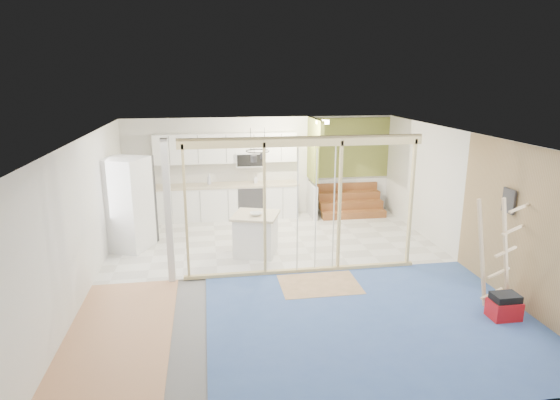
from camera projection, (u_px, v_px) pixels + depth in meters
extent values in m
cube|color=slate|center=(286.00, 274.00, 8.83)|extent=(7.00, 8.00, 0.01)
cube|color=white|center=(287.00, 136.00, 8.16)|extent=(7.00, 8.00, 0.01)
cube|color=white|center=(261.00, 167.00, 12.31)|extent=(7.00, 0.01, 2.60)
cube|color=white|center=(354.00, 315.00, 4.68)|extent=(7.00, 0.01, 2.60)
cube|color=white|center=(84.00, 216.00, 7.96)|extent=(0.01, 8.00, 2.60)
cube|color=white|center=(465.00, 200.00, 9.03)|extent=(0.01, 8.00, 2.60)
cube|color=silver|center=(271.00, 238.00, 10.74)|extent=(7.00, 4.00, 0.02)
cube|color=#4467A7|center=(374.00, 322.00, 7.07)|extent=(5.00, 4.00, 0.02)
cube|color=tan|center=(116.00, 344.00, 6.50)|extent=(1.50, 4.00, 0.02)
cube|color=tan|center=(320.00, 284.00, 8.33)|extent=(1.40, 1.00, 0.01)
cube|color=#DAC785|center=(303.00, 141.00, 8.23)|extent=(4.40, 0.09, 0.18)
cube|color=#DAC785|center=(302.00, 270.00, 8.86)|extent=(4.40, 0.09, 0.06)
cube|color=silver|center=(168.00, 213.00, 8.18)|extent=(0.12, 0.14, 2.60)
cube|color=#DAC785|center=(186.00, 212.00, 8.22)|extent=(0.04, 0.09, 2.40)
cube|color=#DAC785|center=(265.00, 208.00, 8.43)|extent=(0.05, 0.09, 2.40)
cube|color=#DAC785|center=(340.00, 205.00, 8.65)|extent=(0.04, 0.09, 2.40)
cube|color=#DAC785|center=(411.00, 202.00, 8.86)|extent=(0.04, 0.09, 2.40)
cylinder|color=silver|center=(297.00, 212.00, 8.52)|extent=(0.02, 0.02, 2.35)
cylinder|color=silver|center=(334.00, 209.00, 8.67)|extent=(0.02, 0.02, 2.35)
cylinder|color=silver|center=(316.00, 210.00, 8.60)|extent=(0.02, 0.02, 2.35)
cube|color=white|center=(228.00, 203.00, 12.11)|extent=(3.60, 0.60, 0.88)
cube|color=beige|center=(227.00, 185.00, 11.99)|extent=(3.66, 0.64, 0.05)
cube|color=white|center=(130.00, 219.00, 10.71)|extent=(0.60, 1.60, 0.88)
cube|color=beige|center=(128.00, 200.00, 10.59)|extent=(0.64, 1.64, 0.05)
cube|color=white|center=(226.00, 148.00, 11.86)|extent=(3.60, 0.34, 0.75)
cube|color=silver|center=(250.00, 159.00, 11.99)|extent=(0.72, 0.38, 0.36)
cube|color=black|center=(251.00, 160.00, 11.81)|extent=(0.68, 0.02, 0.30)
cube|color=olive|center=(313.00, 149.00, 11.95)|extent=(0.10, 0.90, 1.60)
cube|color=white|center=(312.00, 200.00, 12.30)|extent=(0.10, 0.90, 0.90)
cube|color=olive|center=(320.00, 131.00, 11.14)|extent=(0.10, 0.50, 0.50)
cube|color=olive|center=(349.00, 148.00, 12.54)|extent=(2.20, 0.04, 1.60)
cube|color=white|center=(347.00, 195.00, 12.87)|extent=(2.20, 0.04, 0.90)
cube|color=brown|center=(354.00, 215.00, 12.22)|extent=(1.70, 0.26, 0.20)
cube|color=brown|center=(351.00, 205.00, 12.41)|extent=(1.70, 0.26, 0.20)
cube|color=brown|center=(349.00, 195.00, 12.61)|extent=(1.70, 0.26, 0.20)
cube|color=brown|center=(346.00, 186.00, 12.81)|extent=(1.70, 0.26, 0.20)
torus|color=black|center=(258.00, 151.00, 10.07)|extent=(0.52, 0.52, 0.02)
cylinder|color=black|center=(251.00, 140.00, 9.98)|extent=(0.01, 0.01, 0.50)
cylinder|color=black|center=(265.00, 139.00, 10.03)|extent=(0.01, 0.01, 0.50)
cylinder|color=#36363B|center=(254.00, 159.00, 10.00)|extent=(0.14, 0.14, 0.14)
cylinder|color=#36363B|center=(263.00, 156.00, 10.22)|extent=(0.12, 0.12, 0.12)
cube|color=tan|center=(534.00, 233.00, 7.12)|extent=(0.02, 4.00, 2.60)
cube|color=#36363B|center=(509.00, 201.00, 7.59)|extent=(0.04, 0.30, 0.40)
cylinder|color=#FFEABF|center=(323.00, 122.00, 11.25)|extent=(0.32, 0.32, 0.08)
cube|color=white|center=(126.00, 204.00, 9.86)|extent=(1.13, 1.11, 1.98)
cube|color=#36363B|center=(147.00, 204.00, 9.93)|extent=(0.35, 0.73, 1.94)
cube|color=white|center=(256.00, 236.00, 9.71)|extent=(1.01, 1.01, 0.80)
cube|color=beige|center=(256.00, 215.00, 9.59)|extent=(1.13, 1.13, 0.05)
imported|color=white|center=(256.00, 214.00, 9.50)|extent=(0.27, 0.27, 0.06)
imported|color=#B6B9CB|center=(209.00, 179.00, 11.94)|extent=(0.13, 0.13, 0.28)
imported|color=silver|center=(256.00, 179.00, 12.10)|extent=(0.09, 0.10, 0.20)
cube|color=#B31016|center=(504.00, 310.00, 7.14)|extent=(0.44, 0.33, 0.31)
cube|color=black|center=(506.00, 297.00, 7.09)|extent=(0.40, 0.29, 0.11)
cube|color=#D7B483|center=(482.00, 255.00, 7.24)|extent=(0.43, 0.15, 1.84)
cube|color=#D7B483|center=(506.00, 253.00, 7.30)|extent=(0.43, 0.15, 1.84)
cube|color=#D7B483|center=(492.00, 294.00, 7.46)|extent=(0.44, 0.15, 0.12)
cube|color=#D7B483|center=(499.00, 273.00, 7.38)|extent=(0.44, 0.15, 0.12)
cube|color=#D7B483|center=(506.00, 252.00, 7.30)|extent=(0.44, 0.15, 0.12)
cube|color=#D7B483|center=(513.00, 230.00, 7.22)|extent=(0.44, 0.15, 0.12)
cube|color=#D7B483|center=(520.00, 208.00, 7.14)|extent=(0.44, 0.15, 0.12)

